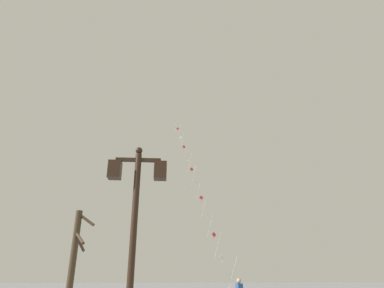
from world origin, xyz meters
The scene contains 3 objects.
twin_lantern_lamp_post centered at (-2.04, 6.98, 3.18)m, with size 1.30×0.28×4.58m.
kite_train centered at (0.58, 24.71, 8.99)m, with size 3.57×13.33×17.43m.
bare_tree centered at (-5.88, 16.76, 2.60)m, with size 1.04×2.38×4.89m.
Camera 1 is at (-1.28, -0.04, 1.82)m, focal length 30.17 mm.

